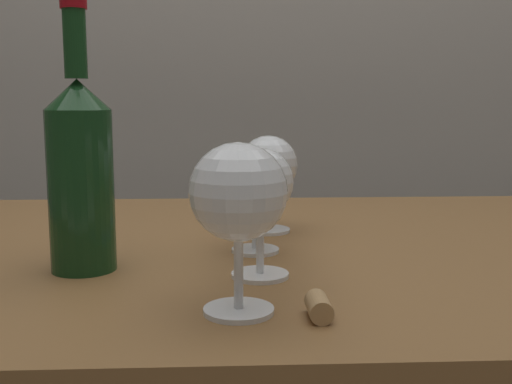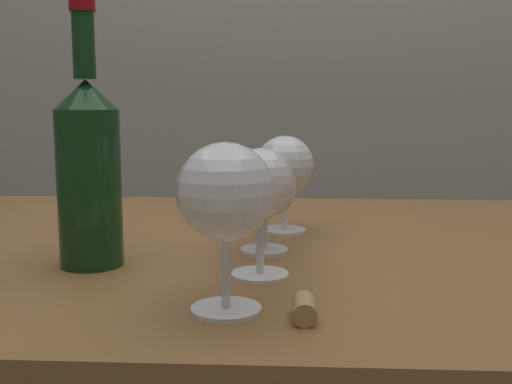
% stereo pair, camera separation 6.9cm
% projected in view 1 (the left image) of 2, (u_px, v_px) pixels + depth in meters
% --- Properties ---
extents(dining_table, '(1.14, 0.80, 0.71)m').
position_uv_depth(dining_table, '(254.00, 312.00, 0.88)').
color(dining_table, brown).
rests_on(dining_table, ground_plane).
extents(wine_glass_chardonnay, '(0.09, 0.09, 0.16)m').
position_uv_depth(wine_glass_chardonnay, '(238.00, 195.00, 0.57)').
color(wine_glass_chardonnay, white).
rests_on(wine_glass_chardonnay, dining_table).
extents(wine_glass_white, '(0.08, 0.08, 0.15)m').
position_uv_depth(wine_glass_white, '(256.00, 186.00, 0.69)').
color(wine_glass_white, white).
rests_on(wine_glass_white, dining_table).
extents(wine_glass_empty, '(0.08, 0.08, 0.13)m').
position_uv_depth(wine_glass_empty, '(256.00, 189.00, 0.81)').
color(wine_glass_empty, white).
rests_on(wine_glass_empty, dining_table).
extents(wine_glass_cabernet, '(0.09, 0.09, 0.15)m').
position_uv_depth(wine_glass_cabernet, '(268.00, 167.00, 0.93)').
color(wine_glass_cabernet, white).
rests_on(wine_glass_cabernet, dining_table).
extents(wine_bottle, '(0.08, 0.08, 0.31)m').
position_uv_depth(wine_bottle, '(80.00, 170.00, 0.72)').
color(wine_bottle, '#143819').
rests_on(wine_bottle, dining_table).
extents(cork, '(0.02, 0.04, 0.02)m').
position_uv_depth(cork, '(319.00, 307.00, 0.57)').
color(cork, tan).
rests_on(cork, dining_table).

